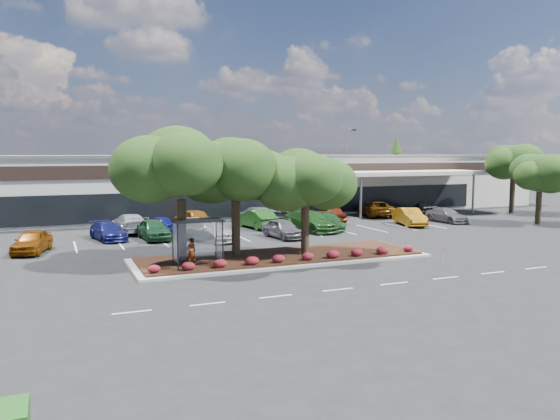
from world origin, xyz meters
name	(u,v)px	position (x,y,z in m)	size (l,w,h in m)	color
ground	(341,269)	(0.00, 0.00, 0.00)	(160.00, 160.00, 0.00)	black
retail_store	(195,183)	(0.06, 33.91, 3.15)	(80.40, 25.20, 6.25)	silver
landscape_island	(281,257)	(-2.00, 4.00, 0.12)	(18.00, 6.00, 0.26)	#AAAAA5
lane_markings	(270,242)	(-0.14, 10.42, 0.01)	(33.12, 20.06, 0.01)	silver
shrub_row	(295,257)	(-2.00, 1.90, 0.51)	(17.00, 0.80, 0.50)	maroon
bus_shelter	(197,229)	(-7.50, 2.95, 2.31)	(2.75, 1.55, 2.59)	black
island_tree_west	(181,193)	(-8.00, 4.50, 4.21)	(7.20, 7.20, 7.89)	#1E3B13
island_tree_mid	(236,196)	(-4.50, 5.20, 3.92)	(6.60, 6.60, 7.32)	#1E3B13
island_tree_east	(305,202)	(-0.50, 3.70, 3.51)	(5.80, 5.80, 6.50)	#1E3B13
tree_east_near	(539,189)	(26.00, 10.00, 3.25)	(5.60, 5.60, 6.51)	#1E3B13
tree_east_far	(513,178)	(31.00, 18.00, 3.81)	(6.40, 6.40, 7.62)	#1E3B13
conifer_north_east	(396,166)	(34.00, 44.00, 4.50)	(3.96, 3.96, 9.00)	#1E3B13
person_waiting	(191,252)	(-7.84, 2.91, 1.05)	(0.57, 0.38, 1.57)	#594C47
light_pole	(346,174)	(16.22, 28.04, 4.12)	(1.40, 0.83, 9.33)	#AAAAA5
survey_stake	(444,253)	(6.33, -1.00, 0.64)	(0.07, 0.14, 1.00)	#A08854
car_0	(32,241)	(-16.19, 12.23, 0.75)	(1.77, 4.40, 1.50)	#7B3C07
car_1	(108,231)	(-11.09, 15.78, 0.66)	(1.86, 4.58, 1.33)	navy
car_2	(154,229)	(-7.89, 14.68, 0.79)	(1.86, 4.61, 1.57)	#1B4726
car_3	(208,230)	(-4.28, 12.56, 0.78)	(2.18, 5.37, 1.56)	#B6B6B6
car_4	(283,228)	(1.37, 11.64, 0.74)	(1.75, 4.34, 1.48)	#56575D
car_5	(310,221)	(4.93, 14.13, 0.85)	(2.38, 5.84, 1.70)	#224E1B
car_6	(329,221)	(6.90, 14.58, 0.68)	(1.91, 4.70, 1.36)	#1E5023
car_7	(410,217)	(14.73, 13.90, 0.79)	(1.67, 4.78, 1.57)	#7F5109
car_8	(447,215)	(19.36, 14.51, 0.66)	(1.86, 4.57, 1.33)	#5C5B62
car_9	(130,223)	(-9.10, 19.16, 0.77)	(2.17, 5.33, 1.55)	#9CA0A6
car_10	(159,224)	(-6.77, 18.64, 0.67)	(1.59, 3.96, 1.35)	navy
car_11	(192,218)	(-3.66, 19.92, 0.84)	(1.98, 4.91, 1.67)	brown
car_12	(256,215)	(2.52, 20.73, 0.77)	(2.17, 5.34, 1.55)	slate
car_13	(257,219)	(1.43, 17.55, 0.81)	(1.71, 4.91, 1.62)	#1B4E16
car_14	(278,213)	(4.83, 20.95, 0.82)	(2.29, 5.62, 1.63)	slate
car_15	(330,214)	(8.99, 18.30, 0.80)	(1.90, 4.72, 1.61)	#631F0D
car_16	(375,209)	(15.77, 21.21, 0.80)	(2.64, 5.73, 1.59)	#6A3C0A
car_17	(422,208)	(21.17, 20.55, 0.67)	(1.58, 3.94, 1.34)	black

